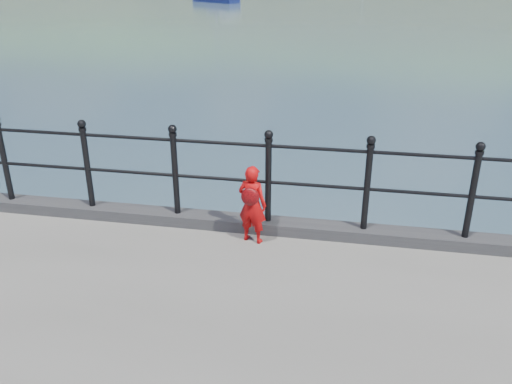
# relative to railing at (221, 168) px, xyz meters

# --- Properties ---
(ground) EXTENTS (600.00, 600.00, 0.00)m
(ground) POSITION_rel_railing_xyz_m (-0.00, 0.15, -1.82)
(ground) COLOR #2D4251
(ground) RESTS_ON ground
(kerb) EXTENTS (60.00, 0.30, 0.15)m
(kerb) POSITION_rel_railing_xyz_m (-0.00, -0.00, -0.75)
(kerb) COLOR #28282B
(kerb) RESTS_ON quay
(railing) EXTENTS (18.11, 0.11, 1.20)m
(railing) POSITION_rel_railing_xyz_m (0.00, 0.00, 0.00)
(railing) COLOR black
(railing) RESTS_ON kerb
(far_shore) EXTENTS (830.00, 200.00, 156.00)m
(far_shore) POSITION_rel_railing_xyz_m (38.34, 239.56, -24.39)
(far_shore) COLOR #333A21
(far_shore) RESTS_ON ground
(child) EXTENTS (0.41, 0.35, 0.99)m
(child) POSITION_rel_railing_xyz_m (0.46, -0.31, -0.32)
(child) COLOR red
(child) RESTS_ON quay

